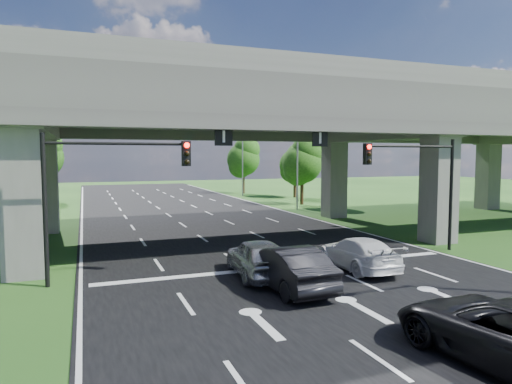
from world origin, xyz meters
TOP-DOWN VIEW (x-y plane):
  - ground at (0.00, 0.00)m, footprint 160.00×160.00m
  - road at (0.00, 10.00)m, footprint 18.00×120.00m
  - overpass at (0.00, 12.00)m, footprint 80.00×15.00m
  - signal_right at (7.82, 3.94)m, footprint 5.76×0.54m
  - signal_left at (-7.82, 3.94)m, footprint 5.76×0.54m
  - streetlight_far at (10.10, 24.00)m, footprint 3.38×0.25m
  - streetlight_beyond at (10.10, 40.00)m, footprint 3.38×0.25m
  - tree_left_near at (-13.95, 26.00)m, footprint 4.50×4.50m
  - tree_left_far at (-12.95, 42.00)m, footprint 4.80×4.80m
  - tree_right_near at (13.05, 28.00)m, footprint 4.20×4.20m
  - tree_right_mid at (16.05, 36.00)m, footprint 3.91×3.90m
  - tree_right_far at (12.05, 44.00)m, footprint 4.50×4.50m
  - car_silver at (-1.80, 2.40)m, footprint 2.33×4.94m
  - car_dark at (-1.39, 0.34)m, footprint 1.95×5.10m
  - car_white at (2.87, 2.05)m, footprint 2.15×4.97m
  - car_trailing at (0.97, -7.42)m, footprint 3.25×6.14m

SIDE VIEW (x-z plane):
  - ground at x=0.00m, z-range 0.00..0.00m
  - road at x=0.00m, z-range 0.00..0.03m
  - car_white at x=2.87m, z-range 0.03..1.46m
  - car_silver at x=-1.80m, z-range 0.03..1.66m
  - car_trailing at x=0.97m, z-range 0.03..1.68m
  - car_dark at x=-1.39m, z-range 0.03..1.69m
  - tree_right_mid at x=16.05m, z-range 0.79..7.55m
  - signal_right at x=7.82m, z-range 1.19..7.19m
  - signal_left at x=-7.82m, z-range 1.19..7.19m
  - tree_right_near at x=13.05m, z-range 0.86..8.14m
  - tree_left_near at x=-13.95m, z-range 0.92..8.72m
  - tree_right_far at x=12.05m, z-range 0.92..8.72m
  - tree_left_far at x=-12.95m, z-range 0.98..9.30m
  - streetlight_far at x=10.10m, z-range 0.85..10.85m
  - streetlight_beyond at x=10.10m, z-range 0.85..10.85m
  - overpass at x=0.00m, z-range 2.92..12.92m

